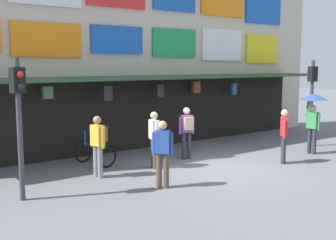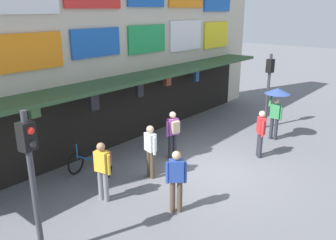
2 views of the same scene
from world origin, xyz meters
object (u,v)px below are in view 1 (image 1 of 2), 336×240
(pedestrian_in_black, at_px, (187,129))
(traffic_light_far, at_px, (312,89))
(pedestrian_in_red, at_px, (98,142))
(bicycle_parked, at_px, (95,152))
(pedestrian_in_white, at_px, (154,137))
(pedestrian_in_green, at_px, (163,150))
(pedestrian_in_blue, at_px, (284,133))
(pedestrian_with_umbrella, at_px, (313,106))
(traffic_light_near, at_px, (19,106))

(pedestrian_in_black, bearing_deg, traffic_light_far, -11.40)
(pedestrian_in_black, relative_size, pedestrian_in_red, 1.00)
(traffic_light_far, distance_m, pedestrian_in_red, 8.54)
(bicycle_parked, bearing_deg, pedestrian_in_white, -49.49)
(pedestrian_in_red, bearing_deg, pedestrian_in_white, -2.11)
(pedestrian_in_green, distance_m, pedestrian_in_black, 3.30)
(pedestrian_in_white, height_order, pedestrian_in_blue, same)
(traffic_light_far, relative_size, bicycle_parked, 2.47)
(pedestrian_in_blue, xyz_separation_m, pedestrian_with_umbrella, (1.94, 0.33, 0.69))
(pedestrian_in_white, bearing_deg, bicycle_parked, 130.51)
(traffic_light_far, bearing_deg, pedestrian_in_blue, -158.58)
(traffic_light_near, bearing_deg, pedestrian_in_black, 10.61)
(pedestrian_with_umbrella, bearing_deg, bicycle_parked, 156.23)
(bicycle_parked, height_order, pedestrian_in_green, pedestrian_in_green)
(pedestrian_in_black, bearing_deg, pedestrian_in_red, -174.69)
(pedestrian_in_red, bearing_deg, traffic_light_far, -4.90)
(pedestrian_in_red, bearing_deg, pedestrian_in_black, 5.31)
(traffic_light_near, relative_size, pedestrian_with_umbrella, 1.54)
(pedestrian_with_umbrella, relative_size, pedestrian_in_red, 1.24)
(traffic_light_far, relative_size, pedestrian_in_red, 1.90)
(pedestrian_in_white, height_order, pedestrian_with_umbrella, pedestrian_with_umbrella)
(bicycle_parked, height_order, pedestrian_in_red, pedestrian_in_red)
(pedestrian_in_white, xyz_separation_m, pedestrian_in_blue, (3.57, -1.87, 0.00))
(pedestrian_in_black, distance_m, pedestrian_with_umbrella, 4.46)
(pedestrian_in_white, xyz_separation_m, pedestrian_with_umbrella, (5.51, -1.54, 0.69))
(bicycle_parked, bearing_deg, pedestrian_in_blue, -34.49)
(pedestrian_in_black, bearing_deg, pedestrian_in_blue, -47.76)
(pedestrian_in_blue, relative_size, pedestrian_in_red, 1.00)
(traffic_light_near, relative_size, pedestrian_in_black, 1.90)
(traffic_light_near, xyz_separation_m, pedestrian_with_umbrella, (9.58, -0.86, -0.50))
(pedestrian_in_white, distance_m, pedestrian_in_red, 1.78)
(pedestrian_in_black, distance_m, pedestrian_in_white, 1.58)
(pedestrian_in_green, distance_m, pedestrian_with_umbrella, 6.52)
(pedestrian_in_black, xyz_separation_m, pedestrian_in_blue, (2.03, -2.24, -0.04))
(traffic_light_far, distance_m, pedestrian_with_umbrella, 1.53)
(pedestrian_in_green, relative_size, pedestrian_with_umbrella, 0.81)
(traffic_light_near, xyz_separation_m, bicycle_parked, (2.86, 2.09, -1.75))
(bicycle_parked, distance_m, pedestrian_in_blue, 5.83)
(traffic_light_near, height_order, pedestrian_in_red, traffic_light_near)
(pedestrian_in_black, relative_size, pedestrian_in_blue, 1.00)
(traffic_light_near, relative_size, pedestrian_in_white, 1.90)
(pedestrian_in_blue, distance_m, pedestrian_in_red, 5.69)
(pedestrian_in_white, distance_m, pedestrian_in_blue, 4.03)
(pedestrian_in_blue, bearing_deg, traffic_light_near, 171.15)
(pedestrian_in_black, relative_size, pedestrian_in_white, 1.00)
(traffic_light_far, distance_m, pedestrian_in_green, 7.80)
(bicycle_parked, distance_m, pedestrian_with_umbrella, 7.45)
(pedestrian_in_green, bearing_deg, pedestrian_in_black, 40.57)
(traffic_light_near, bearing_deg, pedestrian_in_blue, -8.85)
(pedestrian_in_blue, bearing_deg, pedestrian_in_black, 132.24)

